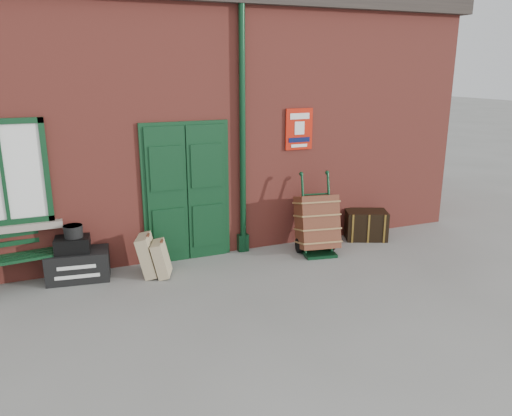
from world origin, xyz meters
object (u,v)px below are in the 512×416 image
bench (11,256)px  porter_trolley (317,223)px  dark_trunk (366,225)px  houdini_trunk (78,265)px

bench → porter_trolley: porter_trolley is taller
dark_trunk → bench: bearing=-158.4°
bench → houdini_trunk: (0.88, -0.07, -0.25)m
bench → porter_trolley: bearing=-11.8°
porter_trolley → dark_trunk: bearing=22.8°
houdini_trunk → dark_trunk: dark_trunk is taller
bench → houdini_trunk: 0.92m
bench → houdini_trunk: bearing=-11.5°
houdini_trunk → porter_trolley: (3.84, -0.34, 0.30)m
bench → dark_trunk: bench is taller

